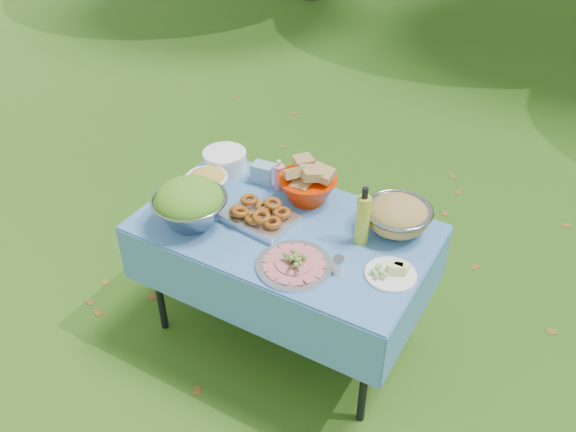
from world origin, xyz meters
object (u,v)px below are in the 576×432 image
Objects in this scene: salad_bowl at (190,204)px; oil_bottle at (363,215)px; plate_stack at (225,160)px; pasta_bowl_steel at (397,215)px; charcuterie_platter at (294,260)px; bread_bowl at (308,183)px; picnic_table at (285,282)px.

oil_bottle reaches higher than salad_bowl.
plate_stack is at bearing 167.36° from oil_bottle.
oil_bottle is at bearing -124.59° from pasta_bowl_steel.
salad_bowl reaches higher than plate_stack.
bread_bowl is at bearing 112.12° from charcuterie_platter.
pasta_bowl_steel reaches higher than picnic_table.
picnic_table is at bearing -167.48° from oil_bottle.
pasta_bowl_steel is at bearing -1.41° from bread_bowl.
bread_bowl is (-0.01, 0.26, 0.49)m from picnic_table.
salad_bowl reaches higher than picnic_table.
plate_stack is 0.69× the size of charcuterie_platter.
plate_stack is (-0.57, 0.30, 0.44)m from picnic_table.
salad_bowl is at bearing -152.84° from picnic_table.
bread_bowl is 0.88× the size of charcuterie_platter.
bread_bowl is 0.93× the size of pasta_bowl_steel.
picnic_table is at bearing -27.70° from plate_stack.
pasta_bowl_steel is 0.21m from oil_bottle.
salad_bowl is at bearing -153.03° from pasta_bowl_steel.
pasta_bowl_steel is (0.51, -0.01, -0.01)m from bread_bowl.
plate_stack is 0.80× the size of oil_bottle.
pasta_bowl_steel is (0.91, 0.46, -0.03)m from salad_bowl.
bread_bowl is 0.44m from oil_bottle.
charcuterie_platter is (0.19, -0.24, 0.42)m from picnic_table.
pasta_bowl_steel is at bearing 55.41° from oil_bottle.
plate_stack reaches higher than picnic_table.
oil_bottle is at bearing -12.64° from plate_stack.
plate_stack is at bearing 144.63° from charcuterie_platter.
salad_bowl reaches higher than charcuterie_platter.
bread_bowl reaches higher than plate_stack.
plate_stack reaches higher than charcuterie_platter.
picnic_table is at bearing -87.20° from bread_bowl.
plate_stack is 0.78× the size of bread_bowl.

